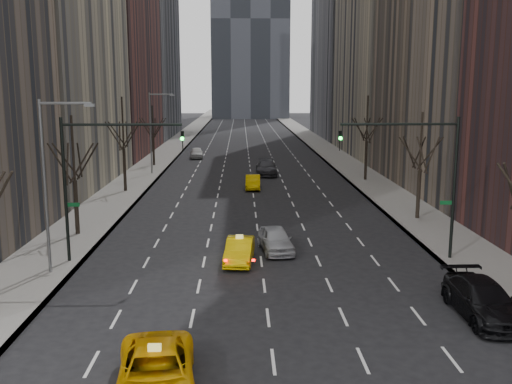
{
  "coord_description": "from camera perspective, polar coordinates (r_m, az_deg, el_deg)",
  "views": [
    {
      "loc": [
        -1.14,
        -19.05,
        9.74
      ],
      "look_at": [
        -0.22,
        14.78,
        3.5
      ],
      "focal_mm": 40.0,
      "sensor_mm": 36.0,
      "label": 1
    }
  ],
  "objects": [
    {
      "name": "streetlight_near",
      "position": [
        30.91,
        -19.84,
        2.16
      ],
      "size": [
        2.83,
        0.22,
        9.0
      ],
      "color": "slate",
      "rests_on": "ground"
    },
    {
      "name": "tree_lw_c",
      "position": [
        54.46,
        -13.08,
        4.16
      ],
      "size": [
        3.36,
        3.5,
        8.74
      ],
      "color": "black",
      "rests_on": "ground"
    },
    {
      "name": "taxi_sedan",
      "position": [
        32.25,
        -1.66,
        -5.86
      ],
      "size": [
        1.83,
        4.29,
        1.38
      ],
      "primitive_type": "imported",
      "rotation": [
        0.0,
        0.0,
        -0.09
      ],
      "color": "#EEC305",
      "rests_on": "ground"
    },
    {
      "name": "streetlight_far",
      "position": [
        64.92,
        -10.21,
        6.64
      ],
      "size": [
        2.83,
        0.22,
        9.0
      ],
      "color": "slate",
      "rests_on": "ground"
    },
    {
      "name": "ground",
      "position": [
        21.43,
        1.74,
        -16.59
      ],
      "size": [
        400.0,
        400.0,
        0.0
      ],
      "primitive_type": "plane",
      "color": "black",
      "rests_on": "ground"
    },
    {
      "name": "traffic_mast_right",
      "position": [
        32.97,
        16.59,
        2.6
      ],
      "size": [
        6.69,
        0.39,
        8.0
      ],
      "color": "black",
      "rests_on": "ground"
    },
    {
      "name": "tree_lw_d",
      "position": [
        72.15,
        -10.24,
        5.37
      ],
      "size": [
        3.36,
        3.5,
        7.36
      ],
      "color": "black",
      "rests_on": "ground"
    },
    {
      "name": "sidewalk_left",
      "position": [
        90.26,
        -8.63,
        4.18
      ],
      "size": [
        4.5,
        320.0,
        0.15
      ],
      "primitive_type": "cube",
      "color": "slate",
      "rests_on": "ground"
    },
    {
      "name": "sidewalk_right",
      "position": [
        90.57,
        6.98,
        4.25
      ],
      "size": [
        4.5,
        320.0,
        0.15
      ],
      "primitive_type": "cube",
      "color": "slate",
      "rests_on": "ground"
    },
    {
      "name": "far_car_white",
      "position": [
        79.97,
        -5.96,
        3.93
      ],
      "size": [
        2.08,
        4.46,
        1.48
      ],
      "primitive_type": "imported",
      "rotation": [
        0.0,
        0.0,
        0.08
      ],
      "color": "silver",
      "rests_on": "ground"
    },
    {
      "name": "tree_rw_b",
      "position": [
        43.52,
        16.05,
        2.09
      ],
      "size": [
        3.36,
        3.5,
        7.82
      ],
      "color": "black",
      "rests_on": "ground"
    },
    {
      "name": "tree_lw_b",
      "position": [
        39.08,
        -17.67,
        1.09
      ],
      "size": [
        3.36,
        3.5,
        7.82
      ],
      "color": "black",
      "rests_on": "ground"
    },
    {
      "name": "traffic_mast_left",
      "position": [
        32.34,
        -15.81,
        2.49
      ],
      "size": [
        6.69,
        0.39,
        8.0
      ],
      "color": "black",
      "rests_on": "ground"
    },
    {
      "name": "silver_sedan_ahead",
      "position": [
        34.33,
        1.98,
        -4.76
      ],
      "size": [
        2.27,
        4.53,
        1.48
      ],
      "primitive_type": "imported",
      "rotation": [
        0.0,
        0.0,
        0.12
      ],
      "color": "#989AA0",
      "rests_on": "ground"
    },
    {
      "name": "far_suv_grey",
      "position": [
        64.14,
        1.05,
        2.46
      ],
      "size": [
        2.37,
        5.71,
        1.65
      ],
      "primitive_type": "imported",
      "rotation": [
        0.0,
        0.0,
        -0.01
      ],
      "color": "#2C2B30",
      "rests_on": "ground"
    },
    {
      "name": "taxi_suv",
      "position": [
        19.36,
        -9.97,
        -17.39
      ],
      "size": [
        3.11,
        5.67,
        1.5
      ],
      "primitive_type": "imported",
      "rotation": [
        0.0,
        0.0,
        0.12
      ],
      "color": "#F9B405",
      "rests_on": "ground"
    },
    {
      "name": "parked_suv_black",
      "position": [
        26.64,
        21.74,
        -9.98
      ],
      "size": [
        2.24,
        5.41,
        1.57
      ],
      "primitive_type": "imported",
      "rotation": [
        0.0,
        0.0,
        0.01
      ],
      "color": "black",
      "rests_on": "ground"
    },
    {
      "name": "tree_rw_c",
      "position": [
        60.77,
        10.99,
        4.87
      ],
      "size": [
        3.36,
        3.5,
        8.74
      ],
      "color": "black",
      "rests_on": "ground"
    },
    {
      "name": "far_taxi",
      "position": [
        55.3,
        -0.31,
        1.0
      ],
      "size": [
        1.5,
        4.07,
        1.33
      ],
      "primitive_type": "imported",
      "rotation": [
        0.0,
        0.0,
        -0.02
      ],
      "color": "#D7A904",
      "rests_on": "ground"
    }
  ]
}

